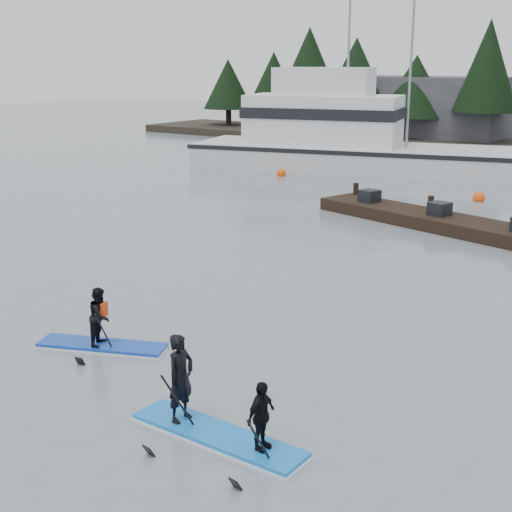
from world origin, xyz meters
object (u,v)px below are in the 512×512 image
Objects in this scene: floating_dock at (485,231)px; paddleboard_solo at (101,326)px; paddleboard_duo at (214,407)px; fishing_boat_large at (351,155)px.

paddleboard_solo is at bearing -88.65° from floating_dock.
paddleboard_duo reaches higher than paddleboard_solo.
floating_dock is 5.05× the size of paddleboard_solo.
floating_dock is at bearing 93.27° from paddleboard_duo.
fishing_boat_large is 1.37× the size of floating_dock.
paddleboard_solo is (-3.57, -15.16, 0.28)m from floating_dock.
fishing_boat_large reaches higher than paddleboard_solo.
paddleboard_solo is at bearing -88.16° from fishing_boat_large.
fishing_boat_large is at bearing 114.08° from paddleboard_duo.
fishing_boat_large reaches higher than floating_dock.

